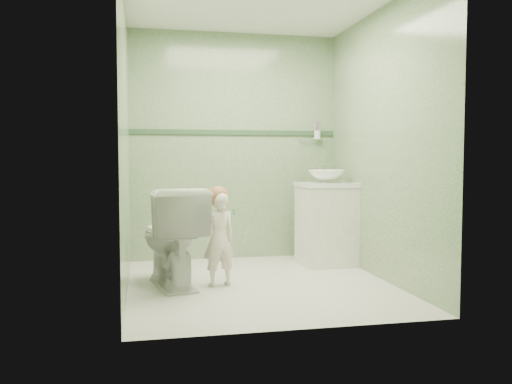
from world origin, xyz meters
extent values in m
plane|color=silver|center=(0.00, 0.00, 0.00)|extent=(2.50, 2.50, 0.00)
cube|color=#698D64|center=(0.00, 1.25, 1.20)|extent=(2.20, 0.04, 2.40)
cube|color=#698D64|center=(0.00, -1.25, 1.20)|extent=(2.20, 0.04, 2.40)
cube|color=#698D64|center=(-1.10, 0.00, 1.20)|extent=(0.04, 2.50, 2.40)
cube|color=#698D64|center=(1.10, 0.00, 1.20)|extent=(0.04, 2.50, 2.40)
cube|color=#304D30|center=(0.00, 1.24, 1.35)|extent=(2.20, 0.02, 0.05)
cube|color=beige|center=(0.84, 0.70, 0.40)|extent=(0.52, 0.50, 0.80)
cube|color=white|center=(0.84, 0.70, 0.81)|extent=(0.54, 0.52, 0.04)
imported|color=white|center=(0.84, 0.70, 0.89)|extent=(0.37, 0.37, 0.13)
cylinder|color=silver|center=(0.84, 0.90, 0.95)|extent=(0.03, 0.03, 0.18)
cylinder|color=silver|center=(0.84, 0.85, 1.03)|extent=(0.02, 0.12, 0.02)
cylinder|color=silver|center=(0.84, 1.20, 1.28)|extent=(0.26, 0.02, 0.02)
cylinder|color=silver|center=(0.90, 1.18, 1.33)|extent=(0.07, 0.07, 0.09)
cylinder|color=#3C58C4|center=(0.89, 1.17, 1.40)|extent=(0.01, 0.01, 0.17)
cylinder|color=#D4415A|center=(0.91, 1.19, 1.40)|extent=(0.01, 0.01, 0.17)
imported|color=white|center=(-0.74, 0.08, 0.42)|extent=(0.62, 0.90, 0.84)
imported|color=beige|center=(-0.35, 0.01, 0.39)|extent=(0.33, 0.26, 0.79)
sphere|color=#9D5E3B|center=(-0.35, 0.03, 0.75)|extent=(0.18, 0.18, 0.18)
cylinder|color=#148061|center=(-0.24, -0.10, 0.63)|extent=(0.04, 0.14, 0.06)
cube|color=white|center=(-0.31, -0.06, 0.67)|extent=(0.03, 0.03, 0.02)
camera|label=1|loc=(-0.96, -4.42, 1.07)|focal=37.66mm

